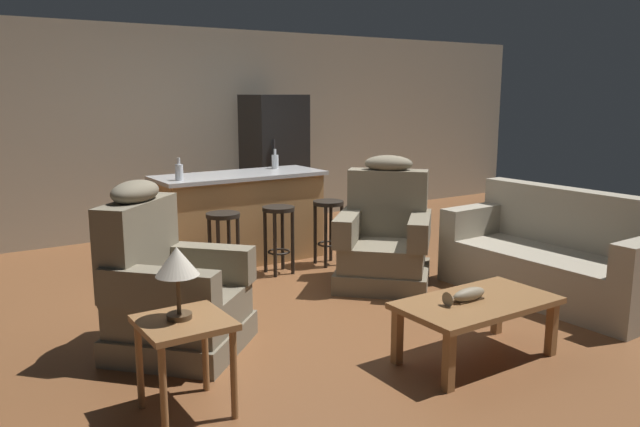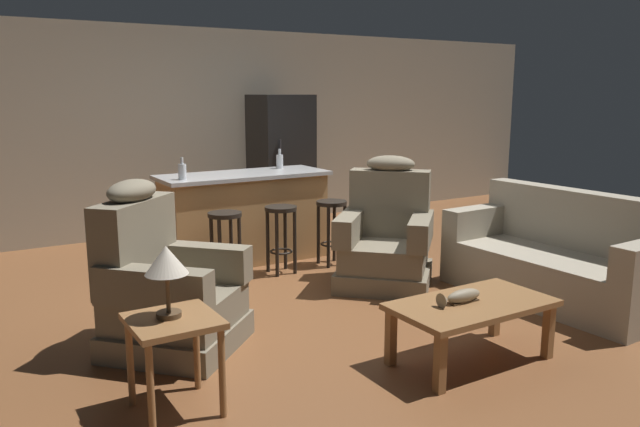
% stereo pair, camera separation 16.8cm
% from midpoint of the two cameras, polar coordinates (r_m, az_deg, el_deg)
% --- Properties ---
extents(ground_plane, '(12.00, 12.00, 0.00)m').
position_cam_midpoint_polar(ground_plane, '(5.69, -1.94, -7.34)').
color(ground_plane, brown).
extents(back_wall, '(12.00, 0.05, 2.60)m').
position_cam_midpoint_polar(back_wall, '(8.24, -13.47, 7.32)').
color(back_wall, '#A89E89').
rests_on(back_wall, ground_plane).
extents(coffee_table, '(1.10, 0.60, 0.42)m').
position_cam_midpoint_polar(coffee_table, '(4.35, 13.08, -8.43)').
color(coffee_table, olive).
rests_on(coffee_table, ground_plane).
extents(fish_figurine, '(0.34, 0.10, 0.10)m').
position_cam_midpoint_polar(fish_figurine, '(4.27, 12.07, -7.35)').
color(fish_figurine, '#4C3823').
rests_on(fish_figurine, coffee_table).
extents(couch, '(0.90, 1.93, 0.94)m').
position_cam_midpoint_polar(couch, '(5.88, 19.98, -3.94)').
color(couch, '#9E937F').
rests_on(couch, ground_plane).
extents(recliner_near_lamp, '(1.19, 1.19, 1.20)m').
position_cam_midpoint_polar(recliner_near_lamp, '(4.54, -14.67, -6.91)').
color(recliner_near_lamp, '#756B56').
rests_on(recliner_near_lamp, ground_plane).
extents(recliner_near_island, '(1.19, 1.19, 1.20)m').
position_cam_midpoint_polar(recliner_near_island, '(5.92, 5.12, -2.38)').
color(recliner_near_island, '#756B56').
rests_on(recliner_near_island, ground_plane).
extents(end_table, '(0.48, 0.48, 0.56)m').
position_cam_midpoint_polar(end_table, '(3.62, -13.61, -10.87)').
color(end_table, olive).
rests_on(end_table, ground_plane).
extents(table_lamp, '(0.24, 0.24, 0.41)m').
position_cam_midpoint_polar(table_lamp, '(3.51, -14.28, -4.58)').
color(table_lamp, '#4C3823').
rests_on(table_lamp, end_table).
extents(kitchen_island, '(1.80, 0.70, 0.95)m').
position_cam_midpoint_polar(kitchen_island, '(6.72, -7.97, -0.35)').
color(kitchen_island, '#AD7F4C').
rests_on(kitchen_island, ground_plane).
extents(bar_stool_left, '(0.32, 0.32, 0.68)m').
position_cam_midpoint_polar(bar_stool_left, '(5.96, -9.61, -1.92)').
color(bar_stool_left, black).
rests_on(bar_stool_left, ground_plane).
extents(bar_stool_middle, '(0.32, 0.32, 0.68)m').
position_cam_midpoint_polar(bar_stool_middle, '(6.22, -4.57, -1.26)').
color(bar_stool_middle, black).
rests_on(bar_stool_middle, ground_plane).
extents(bar_stool_right, '(0.32, 0.32, 0.68)m').
position_cam_midpoint_polar(bar_stool_right, '(6.52, 0.03, -0.65)').
color(bar_stool_right, black).
rests_on(bar_stool_right, ground_plane).
extents(refrigerator, '(0.70, 0.69, 1.76)m').
position_cam_midpoint_polar(refrigerator, '(8.20, -4.79, 4.62)').
color(refrigerator, black).
rests_on(refrigerator, ground_plane).
extents(bottle_tall_green, '(0.08, 0.08, 0.22)m').
position_cam_midpoint_polar(bottle_tall_green, '(7.02, -4.82, 4.80)').
color(bottle_tall_green, silver).
rests_on(bottle_tall_green, kitchen_island).
extents(bottle_short_amber, '(0.08, 0.08, 0.22)m').
position_cam_midpoint_polar(bottle_short_amber, '(6.23, -13.52, 3.73)').
color(bottle_short_amber, silver).
rests_on(bottle_short_amber, kitchen_island).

